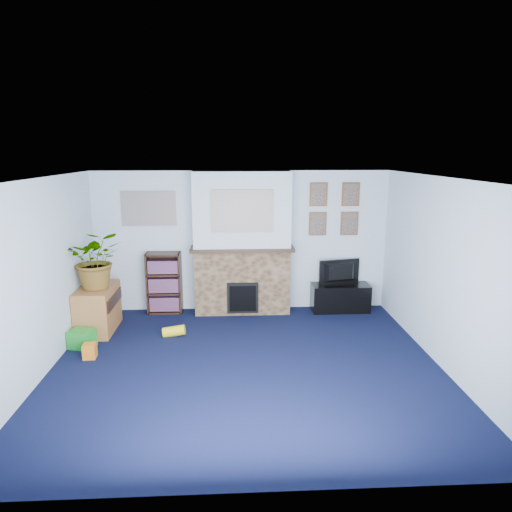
{
  "coord_description": "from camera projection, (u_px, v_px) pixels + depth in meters",
  "views": [
    {
      "loc": [
        -0.16,
        -5.43,
        2.71
      ],
      "look_at": [
        0.18,
        1.02,
        1.22
      ],
      "focal_mm": 32.0,
      "sensor_mm": 36.0,
      "label": 1
    }
  ],
  "objects": [
    {
      "name": "mantel_can",
      "position": [
        285.0,
        243.0,
        7.61
      ],
      "size": [
        0.06,
        0.06,
        0.12
      ],
      "primitive_type": "cylinder",
      "color": "orange",
      "rests_on": "chimney_breast"
    },
    {
      "name": "wall_back",
      "position": [
        242.0,
        241.0,
        7.82
      ],
      "size": [
        5.0,
        0.04,
        2.4
      ],
      "primitive_type": "cube",
      "color": "silver",
      "rests_on": "ground"
    },
    {
      "name": "bookshelf",
      "position": [
        164.0,
        284.0,
        7.77
      ],
      "size": [
        0.58,
        0.28,
        1.05
      ],
      "color": "black",
      "rests_on": "ground"
    },
    {
      "name": "wall_front",
      "position": [
        255.0,
        356.0,
        3.44
      ],
      "size": [
        5.0,
        0.04,
        2.4
      ],
      "primitive_type": "cube",
      "color": "silver",
      "rests_on": "ground"
    },
    {
      "name": "wall_right",
      "position": [
        443.0,
        274.0,
        5.76
      ],
      "size": [
        0.04,
        4.5,
        2.4
      ],
      "primitive_type": "cube",
      "color": "silver",
      "rests_on": "ground"
    },
    {
      "name": "mantel_clock",
      "position": [
        238.0,
        243.0,
        7.57
      ],
      "size": [
        0.1,
        0.06,
        0.14
      ],
      "primitive_type": "cube",
      "color": "gold",
      "rests_on": "chimney_breast"
    },
    {
      "name": "mantel_teddy",
      "position": [
        205.0,
        244.0,
        7.54
      ],
      "size": [
        0.12,
        0.12,
        0.12
      ],
      "primitive_type": "sphere",
      "color": "slate",
      "rests_on": "chimney_breast"
    },
    {
      "name": "floor",
      "position": [
        246.0,
        366.0,
        5.9
      ],
      "size": [
        5.0,
        4.5,
        0.01
      ],
      "primitive_type": "cube",
      "color": "black",
      "rests_on": "ground"
    },
    {
      "name": "collage_left",
      "position": [
        149.0,
        208.0,
        7.6
      ],
      "size": [
        0.9,
        0.03,
        0.58
      ],
      "primitive_type": "cube",
      "color": "gray",
      "rests_on": "wall_back"
    },
    {
      "name": "potted_plant",
      "position": [
        96.0,
        259.0,
        6.78
      ],
      "size": [
        0.91,
        0.83,
        0.88
      ],
      "primitive_type": "imported",
      "rotation": [
        0.0,
        0.0,
        0.2
      ],
      "color": "#26661E",
      "rests_on": "sideboard"
    },
    {
      "name": "portrait_tr",
      "position": [
        351.0,
        194.0,
        7.72
      ],
      "size": [
        0.3,
        0.03,
        0.4
      ],
      "primitive_type": "cube",
      "color": "brown",
      "rests_on": "wall_back"
    },
    {
      "name": "toy_block",
      "position": [
        90.0,
        350.0,
        6.1
      ],
      "size": [
        0.17,
        0.17,
        0.2
      ],
      "primitive_type": "cube",
      "rotation": [
        0.0,
        0.0,
        0.06
      ],
      "color": "orange",
      "rests_on": "ground"
    },
    {
      "name": "portrait_tl",
      "position": [
        319.0,
        194.0,
        7.69
      ],
      "size": [
        0.3,
        0.03,
        0.4
      ],
      "primitive_type": "cube",
      "color": "brown",
      "rests_on": "wall_back"
    },
    {
      "name": "wall_left",
      "position": [
        39.0,
        279.0,
        5.51
      ],
      "size": [
        0.04,
        4.5,
        2.4
      ],
      "primitive_type": "cube",
      "color": "silver",
      "rests_on": "ground"
    },
    {
      "name": "mantel_candle",
      "position": [
        256.0,
        242.0,
        7.58
      ],
      "size": [
        0.05,
        0.05,
        0.16
      ],
      "primitive_type": "cylinder",
      "color": "#B2BFC6",
      "rests_on": "chimney_breast"
    },
    {
      "name": "chimney_breast",
      "position": [
        242.0,
        245.0,
        7.63
      ],
      "size": [
        1.72,
        0.5,
        2.4
      ],
      "color": "brown",
      "rests_on": "ground"
    },
    {
      "name": "toy_ball",
      "position": [
        85.0,
        333.0,
        6.72
      ],
      "size": [
        0.18,
        0.18,
        0.18
      ],
      "primitive_type": "sphere",
      "color": "purple",
      "rests_on": "ground"
    },
    {
      "name": "tv_stand",
      "position": [
        340.0,
        298.0,
        7.91
      ],
      "size": [
        0.99,
        0.42,
        0.47
      ],
      "primitive_type": "cube",
      "color": "black",
      "rests_on": "ground"
    },
    {
      "name": "toy_tube",
      "position": [
        174.0,
        331.0,
        6.85
      ],
      "size": [
        0.35,
        0.15,
        0.2
      ],
      "primitive_type": "cylinder",
      "rotation": [
        0.0,
        1.43,
        0.0
      ],
      "color": "yellow",
      "rests_on": "ground"
    },
    {
      "name": "sideboard",
      "position": [
        98.0,
        309.0,
        7.01
      ],
      "size": [
        0.5,
        0.9,
        0.7
      ],
      "primitive_type": "cube",
      "color": "#986030",
      "rests_on": "ground"
    },
    {
      "name": "portrait_br",
      "position": [
        349.0,
        223.0,
        7.83
      ],
      "size": [
        0.3,
        0.03,
        0.4
      ],
      "primitive_type": "cube",
      "color": "brown",
      "rests_on": "wall_back"
    },
    {
      "name": "collage_main",
      "position": [
        242.0,
        211.0,
        7.29
      ],
      "size": [
        1.0,
        0.03,
        0.68
      ],
      "primitive_type": "cube",
      "color": "gray",
      "rests_on": "chimney_breast"
    },
    {
      "name": "ceiling",
      "position": [
        245.0,
        178.0,
        5.36
      ],
      "size": [
        5.0,
        4.5,
        0.01
      ],
      "primitive_type": "cube",
      "color": "white",
      "rests_on": "wall_back"
    },
    {
      "name": "television",
      "position": [
        341.0,
        272.0,
        7.83
      ],
      "size": [
        0.74,
        0.24,
        0.42
      ],
      "primitive_type": "imported",
      "rotation": [
        0.0,
        0.0,
        3.34
      ],
      "color": "black",
      "rests_on": "tv_stand"
    },
    {
      "name": "green_crate",
      "position": [
        82.0,
        338.0,
        6.43
      ],
      "size": [
        0.38,
        0.33,
        0.26
      ],
      "primitive_type": "cube",
      "rotation": [
        0.0,
        0.0,
        -0.25
      ],
      "color": "#198C26",
      "rests_on": "ground"
    },
    {
      "name": "portrait_bl",
      "position": [
        318.0,
        224.0,
        7.8
      ],
      "size": [
        0.3,
        0.03,
        0.4
      ],
      "primitive_type": "cube",
      "color": "brown",
      "rests_on": "wall_back"
    }
  ]
}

